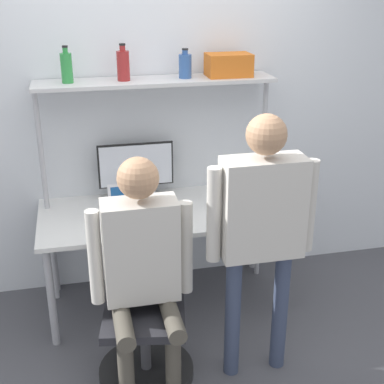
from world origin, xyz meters
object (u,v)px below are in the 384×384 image
object	(u,v)px
bottle_green	(67,67)
laptop	(134,212)
monitor	(136,168)
office_chair	(145,333)
bottle_red	(123,65)
person_standing	(262,218)
person_seated	(142,258)
storage_box	(229,65)
bottle_blue	(185,66)
cell_phone	(172,222)

from	to	relation	value
bottle_green	laptop	bearing A→B (deg)	-44.44
laptop	monitor	bearing A→B (deg)	79.47
office_chair	bottle_red	size ratio (longest dim) A/B	3.84
person_standing	monitor	bearing A→B (deg)	116.59
monitor	bottle_green	xyz separation A→B (m)	(-0.42, -0.05, 0.73)
laptop	office_chair	distance (m)	0.78
person_seated	storage_box	xyz separation A→B (m)	(0.75, 0.97, 0.85)
bottle_blue	laptop	bearing A→B (deg)	-141.16
cell_phone	person_seated	xyz separation A→B (m)	(-0.27, -0.55, 0.07)
person_standing	bottle_green	size ratio (longest dim) A/B	6.82
person_standing	bottle_red	xyz separation A→B (m)	(-0.60, 1.04, 0.67)
laptop	cell_phone	bearing A→B (deg)	-18.36
cell_phone	person_standing	size ratio (longest dim) A/B	0.09
bottle_green	bottle_blue	world-z (taller)	bottle_green
laptop	person_seated	world-z (taller)	person_seated
laptop	person_seated	bearing A→B (deg)	-92.84
monitor	bottle_red	xyz separation A→B (m)	(-0.06, -0.05, 0.73)
laptop	office_chair	world-z (taller)	laptop
cell_phone	bottle_blue	size ratio (longest dim) A/B	0.78
laptop	bottle_green	size ratio (longest dim) A/B	1.33
person_seated	person_standing	size ratio (longest dim) A/B	0.86
cell_phone	person_standing	world-z (taller)	person_standing
bottle_red	cell_phone	bearing A→B (deg)	-61.40
cell_phone	bottle_green	size ratio (longest dim) A/B	0.65
bottle_green	storage_box	bearing A→B (deg)	0.00
bottle_green	storage_box	xyz separation A→B (m)	(1.06, 0.00, -0.02)
office_chair	storage_box	xyz separation A→B (m)	(0.74, 0.92, 1.38)
office_chair	person_standing	world-z (taller)	person_standing
bottle_blue	storage_box	size ratio (longest dim) A/B	0.65
monitor	cell_phone	size ratio (longest dim) A/B	3.54
cell_phone	person_standing	bearing A→B (deg)	-58.83
person_seated	bottle_green	xyz separation A→B (m)	(-0.31, 0.97, 0.88)
laptop	person_standing	size ratio (longest dim) A/B	0.20
laptop	bottle_red	bearing A→B (deg)	87.99
bottle_red	storage_box	bearing A→B (deg)	0.00
person_standing	bottle_red	distance (m)	1.38
office_chair	person_seated	distance (m)	0.53
laptop	storage_box	size ratio (longest dim) A/B	1.04
person_standing	storage_box	size ratio (longest dim) A/B	5.32
bottle_green	bottle_red	xyz separation A→B (m)	(0.36, 0.00, 0.00)
office_chair	person_standing	xyz separation A→B (m)	(0.64, -0.12, 0.73)
person_standing	storage_box	distance (m)	1.23
bottle_green	office_chair	bearing A→B (deg)	-70.88
person_seated	bottle_blue	bearing A→B (deg)	65.06
monitor	person_seated	world-z (taller)	person_seated
person_seated	bottle_red	xyz separation A→B (m)	(0.04, 0.97, 0.88)
laptop	person_standing	world-z (taller)	person_standing
person_seated	bottle_green	world-z (taller)	bottle_green
laptop	person_standing	bearing A→B (deg)	-48.75
cell_phone	storage_box	xyz separation A→B (m)	(0.48, 0.42, 0.92)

